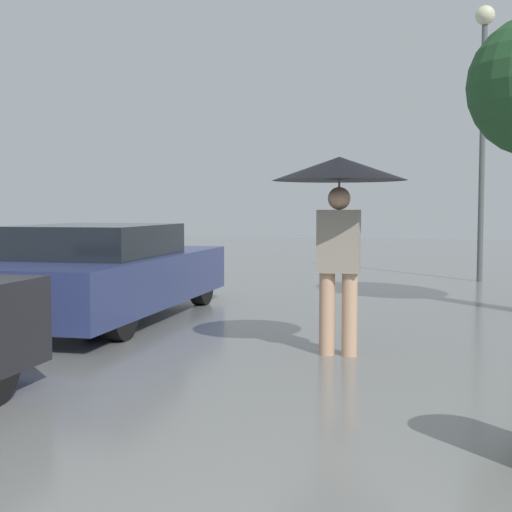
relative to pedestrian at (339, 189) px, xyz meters
The scene contains 3 objects.
pedestrian is the anchor object (origin of this frame).
parked_car_farthest 3.63m from the pedestrian, 153.10° to the left, with size 1.82×4.52×1.17m.
street_lamp 7.74m from the pedestrian, 76.10° to the left, with size 0.35×0.35×5.05m.
Camera 1 is at (0.50, -1.90, 1.39)m, focal length 50.00 mm.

